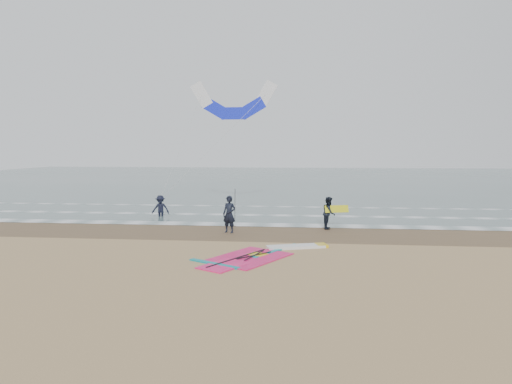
# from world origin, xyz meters

# --- Properties ---
(ground) EXTENTS (120.00, 120.00, 0.00)m
(ground) POSITION_xyz_m (0.00, 0.00, 0.00)
(ground) COLOR tan
(ground) RESTS_ON ground
(sea_water) EXTENTS (120.00, 80.00, 0.02)m
(sea_water) POSITION_xyz_m (0.00, 48.00, 0.01)
(sea_water) COLOR #47605E
(sea_water) RESTS_ON ground
(wet_sand_band) EXTENTS (120.00, 5.00, 0.01)m
(wet_sand_band) POSITION_xyz_m (0.00, 6.00, 0.00)
(wet_sand_band) COLOR brown
(wet_sand_band) RESTS_ON ground
(foam_waterline) EXTENTS (120.00, 9.15, 0.02)m
(foam_waterline) POSITION_xyz_m (0.00, 10.44, 0.03)
(foam_waterline) COLOR white
(foam_waterline) RESTS_ON ground
(windsurf_rig) EXTENTS (5.51, 5.22, 0.13)m
(windsurf_rig) POSITION_xyz_m (-0.28, 0.88, 0.04)
(windsurf_rig) COLOR white
(windsurf_rig) RESTS_ON ground
(person_standing) EXTENTS (0.81, 0.65, 1.92)m
(person_standing) POSITION_xyz_m (-2.46, 5.73, 0.96)
(person_standing) COLOR black
(person_standing) RESTS_ON ground
(person_walking) EXTENTS (0.76, 0.93, 1.75)m
(person_walking) POSITION_xyz_m (2.73, 7.41, 0.87)
(person_walking) COLOR black
(person_walking) RESTS_ON ground
(person_wading) EXTENTS (1.14, 0.69, 1.73)m
(person_wading) POSITION_xyz_m (-7.73, 10.79, 0.86)
(person_wading) COLOR black
(person_wading) RESTS_ON ground
(held_pole) EXTENTS (0.17, 0.86, 1.82)m
(held_pole) POSITION_xyz_m (-2.16, 5.73, 1.41)
(held_pole) COLOR black
(held_pole) RESTS_ON ground
(carried_kiteboard) EXTENTS (1.30, 0.51, 0.39)m
(carried_kiteboard) POSITION_xyz_m (3.13, 7.31, 1.11)
(carried_kiteboard) COLOR yellow
(carried_kiteboard) RESTS_ON ground
(surf_kite) EXTENTS (7.21, 4.83, 8.09)m
(surf_kite) POSITION_xyz_m (-3.71, 15.54, 7.54)
(surf_kite) COLOR white
(surf_kite) RESTS_ON ground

